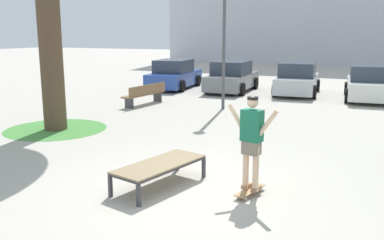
{
  "coord_description": "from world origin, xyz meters",
  "views": [
    {
      "loc": [
        3.04,
        -6.76,
        2.85
      ],
      "look_at": [
        -0.55,
        1.36,
        1.0
      ],
      "focal_mm": 39.16,
      "sensor_mm": 36.0,
      "label": 1
    }
  ],
  "objects_px": {
    "skater": "(252,137)",
    "light_post": "(225,6)",
    "car_silver": "(297,80)",
    "skate_box": "(160,165)",
    "park_bench": "(145,94)",
    "skateboard": "(250,191)",
    "car_white": "(369,84)",
    "car_blue": "(174,75)",
    "car_grey": "(232,77)"
  },
  "relations": [
    {
      "from": "car_blue",
      "to": "car_white",
      "type": "relative_size",
      "value": 1.01
    },
    {
      "from": "skateboard",
      "to": "skater",
      "type": "distance_m",
      "value": 0.99
    },
    {
      "from": "car_grey",
      "to": "car_silver",
      "type": "distance_m",
      "value": 3.15
    },
    {
      "from": "park_bench",
      "to": "car_blue",
      "type": "bearing_deg",
      "value": 103.14
    },
    {
      "from": "park_bench",
      "to": "car_silver",
      "type": "bearing_deg",
      "value": 47.8
    },
    {
      "from": "skateboard",
      "to": "car_grey",
      "type": "xyz_separation_m",
      "value": [
        -4.64,
        12.86,
        0.61
      ]
    },
    {
      "from": "skate_box",
      "to": "park_bench",
      "type": "xyz_separation_m",
      "value": [
        -4.89,
        7.9,
        0.03
      ]
    },
    {
      "from": "car_grey",
      "to": "light_post",
      "type": "bearing_deg",
      "value": -75.44
    },
    {
      "from": "car_silver",
      "to": "skater",
      "type": "bearing_deg",
      "value": -83.51
    },
    {
      "from": "park_bench",
      "to": "skateboard",
      "type": "bearing_deg",
      "value": -49.23
    },
    {
      "from": "car_grey",
      "to": "car_silver",
      "type": "xyz_separation_m",
      "value": [
        3.13,
        0.34,
        0.0
      ]
    },
    {
      "from": "car_grey",
      "to": "skate_box",
      "type": "bearing_deg",
      "value": -77.31
    },
    {
      "from": "skate_box",
      "to": "car_silver",
      "type": "bearing_deg",
      "value": 89.26
    },
    {
      "from": "skateboard",
      "to": "skate_box",
      "type": "bearing_deg",
      "value": -170.36
    },
    {
      "from": "skate_box",
      "to": "car_silver",
      "type": "relative_size",
      "value": 0.47
    },
    {
      "from": "car_blue",
      "to": "car_grey",
      "type": "relative_size",
      "value": 1.02
    },
    {
      "from": "car_silver",
      "to": "light_post",
      "type": "xyz_separation_m",
      "value": [
        -1.88,
        -5.18,
        3.13
      ]
    },
    {
      "from": "skate_box",
      "to": "car_grey",
      "type": "distance_m",
      "value": 13.47
    },
    {
      "from": "skateboard",
      "to": "light_post",
      "type": "height_order",
      "value": "light_post"
    },
    {
      "from": "park_bench",
      "to": "light_post",
      "type": "bearing_deg",
      "value": 7.3
    },
    {
      "from": "car_white",
      "to": "skate_box",
      "type": "bearing_deg",
      "value": -104.28
    },
    {
      "from": "skateboard",
      "to": "car_grey",
      "type": "bearing_deg",
      "value": 109.82
    },
    {
      "from": "skate_box",
      "to": "skateboard",
      "type": "relative_size",
      "value": 2.46
    },
    {
      "from": "skate_box",
      "to": "light_post",
      "type": "distance_m",
      "value": 9.14
    },
    {
      "from": "light_post",
      "to": "car_white",
      "type": "bearing_deg",
      "value": 43.07
    },
    {
      "from": "skateboard",
      "to": "car_grey",
      "type": "height_order",
      "value": "car_grey"
    },
    {
      "from": "car_silver",
      "to": "car_blue",
      "type": "bearing_deg",
      "value": -175.89
    },
    {
      "from": "car_grey",
      "to": "park_bench",
      "type": "relative_size",
      "value": 1.75
    },
    {
      "from": "skateboard",
      "to": "park_bench",
      "type": "distance_m",
      "value": 10.06
    },
    {
      "from": "skate_box",
      "to": "car_white",
      "type": "xyz_separation_m",
      "value": [
        3.31,
        12.99,
        0.28
      ]
    },
    {
      "from": "skateboard",
      "to": "skater",
      "type": "height_order",
      "value": "skater"
    },
    {
      "from": "car_blue",
      "to": "park_bench",
      "type": "height_order",
      "value": "car_blue"
    },
    {
      "from": "skateboard",
      "to": "car_silver",
      "type": "distance_m",
      "value": 13.3
    },
    {
      "from": "skateboard",
      "to": "skater",
      "type": "relative_size",
      "value": 0.49
    },
    {
      "from": "car_silver",
      "to": "park_bench",
      "type": "height_order",
      "value": "car_silver"
    },
    {
      "from": "car_white",
      "to": "skater",
      "type": "bearing_deg",
      "value": -97.32
    },
    {
      "from": "skateboard",
      "to": "car_white",
      "type": "distance_m",
      "value": 12.83
    },
    {
      "from": "skate_box",
      "to": "car_silver",
      "type": "distance_m",
      "value": 13.49
    },
    {
      "from": "skater",
      "to": "skate_box",
      "type": "bearing_deg",
      "value": -170.31
    },
    {
      "from": "skater",
      "to": "light_post",
      "type": "xyz_separation_m",
      "value": [
        -3.38,
        8.02,
        2.75
      ]
    },
    {
      "from": "car_silver",
      "to": "car_white",
      "type": "xyz_separation_m",
      "value": [
        3.13,
        -0.49,
        0.0
      ]
    },
    {
      "from": "skater",
      "to": "car_silver",
      "type": "distance_m",
      "value": 13.29
    },
    {
      "from": "skate_box",
      "to": "park_bench",
      "type": "distance_m",
      "value": 9.29
    },
    {
      "from": "skater",
      "to": "car_silver",
      "type": "relative_size",
      "value": 0.39
    },
    {
      "from": "car_white",
      "to": "park_bench",
      "type": "height_order",
      "value": "car_white"
    },
    {
      "from": "skate_box",
      "to": "car_blue",
      "type": "height_order",
      "value": "car_blue"
    },
    {
      "from": "skate_box",
      "to": "car_blue",
      "type": "xyz_separation_m",
      "value": [
        -6.09,
        13.04,
        0.28
      ]
    },
    {
      "from": "car_white",
      "to": "park_bench",
      "type": "relative_size",
      "value": 1.77
    },
    {
      "from": "car_blue",
      "to": "car_grey",
      "type": "distance_m",
      "value": 3.13
    },
    {
      "from": "skater",
      "to": "park_bench",
      "type": "xyz_separation_m",
      "value": [
        -6.57,
        7.61,
        -0.62
      ]
    }
  ]
}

